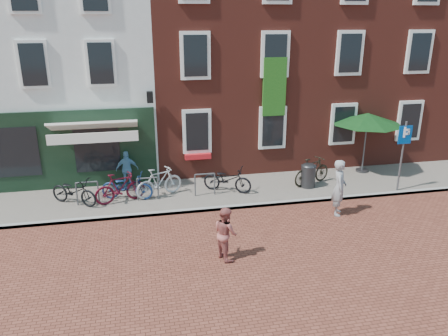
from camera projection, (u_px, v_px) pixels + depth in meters
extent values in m
plane|color=brown|center=(196.00, 213.00, 14.33)|extent=(80.00, 80.00, 0.00)
cube|color=slate|center=(217.00, 192.00, 15.89)|extent=(24.00, 3.00, 0.10)
cube|color=silver|center=(53.00, 57.00, 18.37)|extent=(8.00, 8.00, 9.00)
cube|color=maroon|center=(216.00, 43.00, 19.54)|extent=(6.00, 8.00, 10.00)
cube|color=maroon|center=(339.00, 42.00, 20.69)|extent=(6.00, 8.00, 10.00)
cylinder|color=#2F2E30|center=(308.00, 177.00, 16.14)|extent=(0.54, 0.54, 0.80)
ellipsoid|color=#2F2E30|center=(309.00, 165.00, 15.99)|extent=(0.54, 0.54, 0.24)
cylinder|color=#4C4C4F|center=(402.00, 157.00, 15.53)|extent=(0.07, 0.07, 2.58)
cube|color=#003D8A|center=(405.00, 135.00, 15.25)|extent=(0.50, 0.04, 0.65)
cylinder|color=#4C4C4F|center=(362.00, 170.00, 17.88)|extent=(0.50, 0.50, 0.08)
cylinder|color=#4C4C4F|center=(365.00, 144.00, 17.52)|extent=(0.06, 0.06, 2.31)
cone|color=#103C14|center=(368.00, 116.00, 17.14)|extent=(2.75, 2.75, 0.45)
imported|color=gray|center=(339.00, 188.00, 13.96)|extent=(0.68, 0.80, 1.85)
imported|color=#9F504A|center=(226.00, 233.00, 11.43)|extent=(0.75, 0.85, 1.45)
imported|color=#6096BC|center=(127.00, 169.00, 16.06)|extent=(0.82, 0.36, 1.39)
imported|color=black|center=(74.00, 191.00, 14.59)|extent=(1.85, 1.52, 0.95)
imported|color=#4C0A18|center=(120.00, 188.00, 14.75)|extent=(1.82, 0.96, 1.05)
imported|color=navy|center=(127.00, 186.00, 15.02)|extent=(1.91, 1.10, 0.95)
imported|color=#BABABD|center=(159.00, 182.00, 15.26)|extent=(1.80, 1.13, 1.05)
imported|color=black|center=(227.00, 179.00, 15.68)|extent=(1.88, 1.43, 0.95)
imported|color=black|center=(312.00, 171.00, 16.36)|extent=(1.80, 1.13, 1.05)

